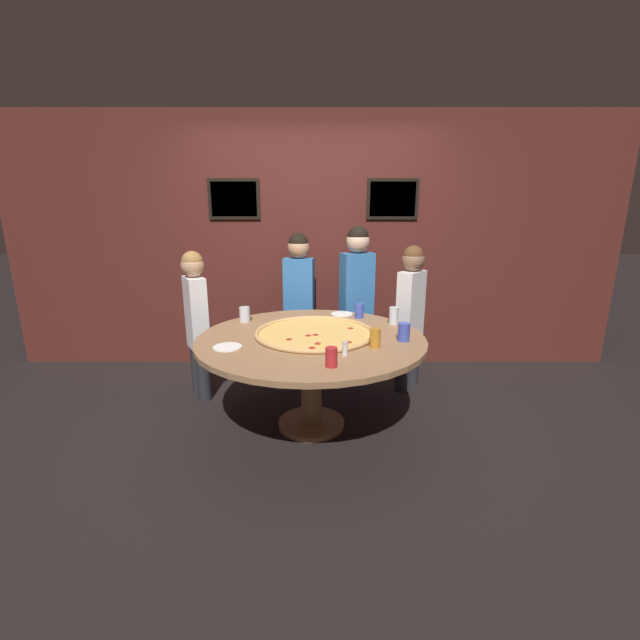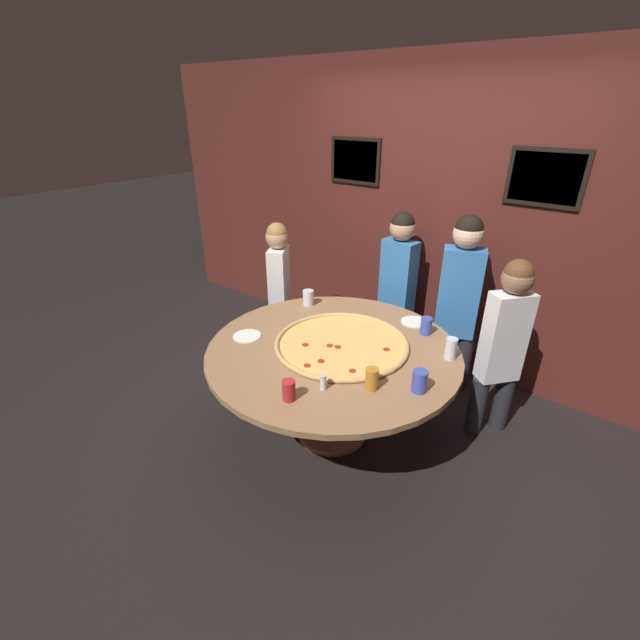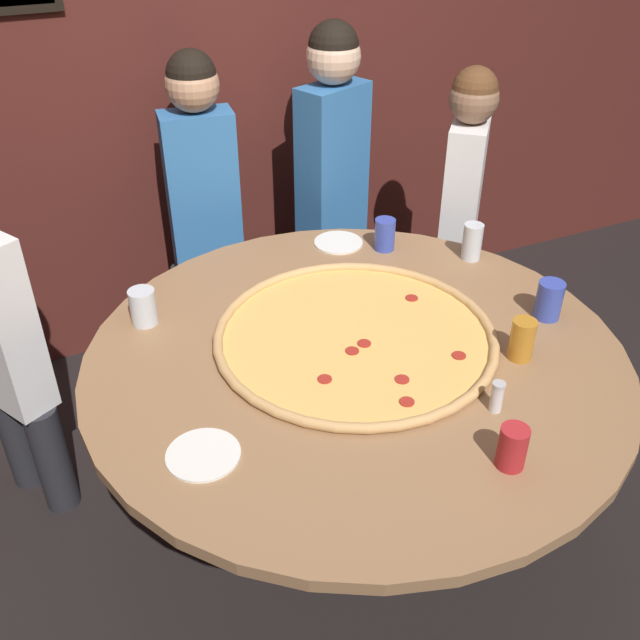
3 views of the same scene
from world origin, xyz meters
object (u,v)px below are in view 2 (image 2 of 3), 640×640
at_px(drink_cup_near_left, 451,348).
at_px(white_plate_left_side, 414,322).
at_px(diner_centre_back, 504,341).
at_px(drink_cup_centre_back, 420,381).
at_px(giant_pizza, 341,344).
at_px(drink_cup_far_left, 308,298).
at_px(diner_side_left, 398,282).
at_px(drink_cup_front_edge, 289,390).
at_px(drink_cup_beside_pizza, 426,326).
at_px(diner_far_left, 279,286).
at_px(condiment_shaker, 323,382).
at_px(diner_side_right, 458,297).
at_px(dining_table, 333,362).
at_px(white_plate_beside_cup, 247,336).
at_px(drink_cup_by_shaker, 372,379).

distance_m(drink_cup_near_left, white_plate_left_side, 0.53).
xyz_separation_m(white_plate_left_side, diner_centre_back, (0.63, 0.07, 0.02)).
relative_size(white_plate_left_side, diner_centre_back, 0.14).
relative_size(drink_cup_centre_back, diner_centre_back, 0.10).
xyz_separation_m(giant_pizza, drink_cup_centre_back, (0.65, -0.15, 0.05)).
height_order(drink_cup_far_left, diner_side_left, diner_side_left).
bearing_deg(drink_cup_near_left, diner_centre_back, 60.72).
relative_size(diner_centre_back, diner_side_left, 0.94).
bearing_deg(drink_cup_centre_back, drink_cup_front_edge, -136.32).
height_order(drink_cup_beside_pizza, diner_side_left, diner_side_left).
height_order(drink_cup_front_edge, diner_far_left, diner_far_left).
bearing_deg(condiment_shaker, diner_far_left, 141.58).
bearing_deg(drink_cup_far_left, diner_side_right, 33.16).
relative_size(giant_pizza, drink_cup_beside_pizza, 7.27).
distance_m(condiment_shaker, diner_centre_back, 1.35).
relative_size(drink_cup_centre_back, drink_cup_near_left, 0.93).
distance_m(white_plate_left_side, condiment_shaker, 1.09).
xyz_separation_m(diner_centre_back, diner_side_right, (-0.47, 0.34, 0.09)).
bearing_deg(giant_pizza, dining_table, -115.05).
bearing_deg(white_plate_beside_cup, white_plate_left_side, 47.81).
relative_size(condiment_shaker, diner_centre_back, 0.07).
bearing_deg(drink_cup_near_left, drink_cup_by_shaker, -110.85).
xyz_separation_m(drink_cup_centre_back, diner_far_left, (-1.70, 0.67, -0.06)).
xyz_separation_m(drink_cup_front_edge, drink_cup_centre_back, (0.54, 0.51, 0.01)).
bearing_deg(diner_far_left, drink_cup_front_edge, -165.12).
bearing_deg(diner_side_right, white_plate_left_side, 46.41).
height_order(giant_pizza, condiment_shaker, condiment_shaker).
height_order(dining_table, diner_side_left, diner_side_left).
bearing_deg(diner_far_left, condiment_shaker, -157.87).
height_order(diner_centre_back, diner_side_left, diner_side_left).
xyz_separation_m(dining_table, diner_side_right, (0.43, 1.09, 0.23)).
height_order(drink_cup_far_left, drink_cup_near_left, drink_cup_near_left).
height_order(diner_side_right, diner_far_left, diner_side_right).
height_order(drink_cup_by_shaker, diner_side_left, diner_side_left).
height_order(dining_table, giant_pizza, giant_pizza).
bearing_deg(diner_side_right, drink_cup_by_shaker, 69.18).
distance_m(drink_cup_by_shaker, drink_cup_near_left, 0.64).
relative_size(dining_table, diner_far_left, 1.30).
xyz_separation_m(giant_pizza, drink_cup_far_left, (-0.60, 0.38, 0.05)).
relative_size(drink_cup_far_left, diner_centre_back, 0.09).
xyz_separation_m(drink_cup_centre_back, diner_centre_back, (0.22, 0.84, -0.04)).
distance_m(drink_cup_centre_back, diner_side_right, 1.21).
distance_m(dining_table, drink_cup_far_left, 0.74).
bearing_deg(drink_cup_front_edge, giant_pizza, 99.33).
distance_m(drink_cup_by_shaker, drink_cup_front_edge, 0.48).
height_order(white_plate_left_side, condiment_shaker, condiment_shaker).
bearing_deg(white_plate_left_side, diner_side_left, 130.04).
relative_size(giant_pizza, drink_cup_far_left, 7.40).
height_order(dining_table, white_plate_beside_cup, white_plate_beside_cup).
relative_size(dining_table, white_plate_left_side, 8.79).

